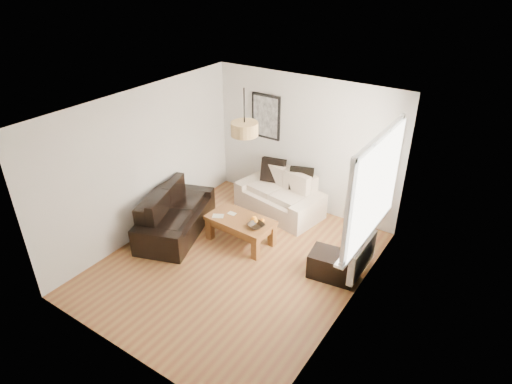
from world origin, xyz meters
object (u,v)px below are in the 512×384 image
Objects in this scene: coffee_table at (241,230)px; loveseat_cream at (280,193)px; sofa_leather at (175,213)px; ottoman at (333,265)px.

loveseat_cream is at bearing 88.16° from coffee_table.
coffee_table is (1.15, 0.39, -0.15)m from sofa_leather.
loveseat_cream reaches higher than sofa_leather.
loveseat_cream is 2.08m from ottoman.
coffee_table is at bearing -81.68° from loveseat_cream.
ottoman is at bearing -25.29° from loveseat_cream.
sofa_leather is at bearing -171.61° from ottoman.
loveseat_cream is 2.02m from sofa_leather.
ottoman is at bearing -101.26° from sofa_leather.
sofa_leather is 1.56× the size of coffee_table.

